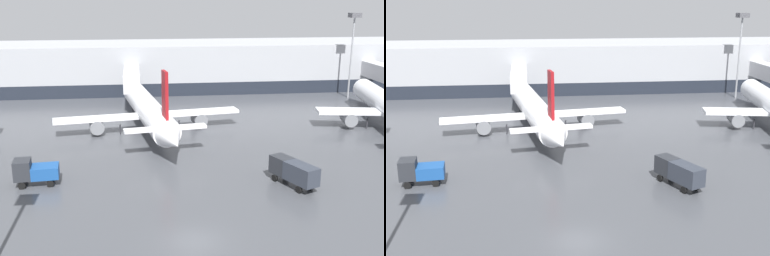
{
  "view_description": "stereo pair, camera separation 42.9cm",
  "coord_description": "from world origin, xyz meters",
  "views": [
    {
      "loc": [
        -4.1,
        -32.86,
        18.33
      ],
      "look_at": [
        2.34,
        21.36,
        3.0
      ],
      "focal_mm": 45.0,
      "sensor_mm": 36.0,
      "label": 1
    },
    {
      "loc": [
        -3.67,
        -32.91,
        18.33
      ],
      "look_at": [
        2.34,
        21.36,
        3.0
      ],
      "focal_mm": 45.0,
      "sensor_mm": 36.0,
      "label": 2
    }
  ],
  "objects": [
    {
      "name": "terminal_building",
      "position": [
        0.16,
        61.86,
        4.5
      ],
      "size": [
        160.0,
        30.06,
        9.0
      ],
      "color": "#9EA0A5",
      "rests_on": "ground_plane"
    },
    {
      "name": "service_truck_1",
      "position": [
        11.01,
        9.84,
        1.57
      ],
      "size": [
        3.79,
        5.81,
        2.52
      ],
      "rotation": [
        0.0,
        0.0,
        1.99
      ],
      "color": "#2D333D",
      "rests_on": "ground_plane"
    },
    {
      "name": "service_truck_2",
      "position": [
        -14.31,
        13.18,
        1.44
      ],
      "size": [
        4.44,
        2.58,
        2.64
      ],
      "rotation": [
        0.0,
        0.0,
        3.24
      ],
      "color": "#19478C",
      "rests_on": "ground_plane"
    },
    {
      "name": "parked_jet_3",
      "position": [
        -2.4,
        31.19,
        2.82
      ],
      "size": [
        25.53,
        33.34,
        9.94
      ],
      "rotation": [
        0.0,
        0.0,
        1.72
      ],
      "color": "white",
      "rests_on": "ground_plane"
    },
    {
      "name": "apron_light_mast_3",
      "position": [
        34.36,
        49.31,
        12.15
      ],
      "size": [
        1.8,
        1.8,
        15.03
      ],
      "color": "gray",
      "rests_on": "ground_plane"
    },
    {
      "name": "ground_plane",
      "position": [
        0.0,
        0.0,
        0.0
      ],
      "size": [
        320.0,
        320.0,
        0.0
      ],
      "primitive_type": "plane",
      "color": "#424449"
    }
  ]
}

